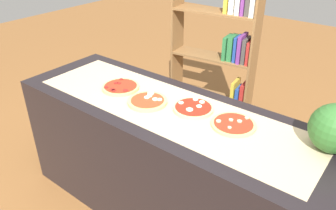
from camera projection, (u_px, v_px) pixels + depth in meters
name	position (u px, v px, depth m)	size (l,w,h in m)	color
ground_plane	(168.00, 209.00, 2.60)	(12.00, 12.00, 0.00)	brown
counter	(168.00, 163.00, 2.38)	(2.23, 0.74, 0.91)	black
parchment_paper	(168.00, 108.00, 2.15)	(1.95, 0.55, 0.00)	tan
pizza_pepperoni_0	(121.00, 87.00, 2.38)	(0.26, 0.26, 0.03)	#DBB26B
pizza_mozzarella_1	(148.00, 101.00, 2.20)	(0.26, 0.26, 0.03)	#DBB26B
pizza_mozzarella_2	(193.00, 108.00, 2.12)	(0.26, 0.26, 0.03)	#E5C17F
pizza_mushroom_3	(233.00, 124.00, 1.96)	(0.27, 0.27, 0.02)	#DBB26B
watermelon	(335.00, 129.00, 1.70)	(0.26, 0.26, 0.26)	#2D6628
bookshelf	(223.00, 63.00, 3.09)	(0.81, 0.32, 1.68)	brown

